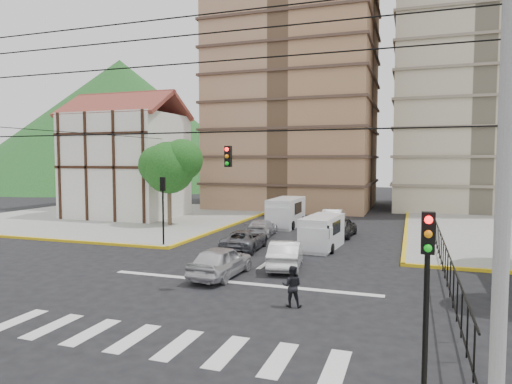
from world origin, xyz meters
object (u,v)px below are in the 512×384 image
at_px(traffic_light_se, 427,279).
at_px(van_left_lane, 285,213).
at_px(van_right_lane, 321,233).
at_px(car_white_front_right, 286,254).
at_px(car_silver_front_left, 221,261).
at_px(traffic_light_nw, 163,199).
at_px(pedestrian_crosswalk, 292,286).

distance_m(traffic_light_se, van_left_lane, 28.70).
bearing_deg(van_right_lane, car_white_front_right, -92.98).
bearing_deg(car_silver_front_left, van_right_lane, -108.86).
bearing_deg(traffic_light_se, van_right_lane, 107.47).
bearing_deg(traffic_light_se, traffic_light_nw, 135.00).
relative_size(traffic_light_nw, car_white_front_right, 0.99).
relative_size(traffic_light_se, car_white_front_right, 0.99).
relative_size(van_right_lane, car_white_front_right, 1.07).
bearing_deg(car_silver_front_left, pedestrian_crosswalk, 146.02).
height_order(traffic_light_nw, car_white_front_right, traffic_light_nw).
xyz_separation_m(van_right_lane, pedestrian_crosswalk, (1.07, -11.62, -0.21)).
bearing_deg(pedestrian_crosswalk, van_right_lane, -93.40).
xyz_separation_m(traffic_light_se, car_white_front_right, (-6.51, 12.52, -2.38)).
bearing_deg(car_silver_front_left, car_white_front_right, -129.45).
xyz_separation_m(van_right_lane, car_silver_front_left, (-3.31, -8.35, -0.25)).
distance_m(traffic_light_se, traffic_light_nw, 22.06).
height_order(traffic_light_se, pedestrian_crosswalk, traffic_light_se).
relative_size(car_silver_front_left, pedestrian_crosswalk, 2.80).
relative_size(car_white_front_right, pedestrian_crosswalk, 2.77).
bearing_deg(van_left_lane, car_white_front_right, -73.83).
xyz_separation_m(van_left_lane, car_silver_front_left, (1.40, -16.91, -0.41)).
height_order(van_right_lane, pedestrian_crosswalk, van_right_lane).
bearing_deg(traffic_light_nw, car_white_front_right, -18.69).
height_order(car_white_front_right, pedestrian_crosswalk, pedestrian_crosswalk).
bearing_deg(pedestrian_crosswalk, car_white_front_right, -81.40).
bearing_deg(car_white_front_right, traffic_light_nw, -28.25).
xyz_separation_m(traffic_light_nw, pedestrian_crosswalk, (10.97, -9.11, -2.31)).
bearing_deg(van_right_lane, traffic_light_nw, -160.54).
height_order(traffic_light_nw, van_left_lane, traffic_light_nw).
distance_m(traffic_light_se, van_right_lane, 19.10).
xyz_separation_m(van_left_lane, pedestrian_crosswalk, (5.78, -20.18, -0.37)).
xyz_separation_m(traffic_light_se, pedestrian_crosswalk, (-4.63, 6.49, -2.31)).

